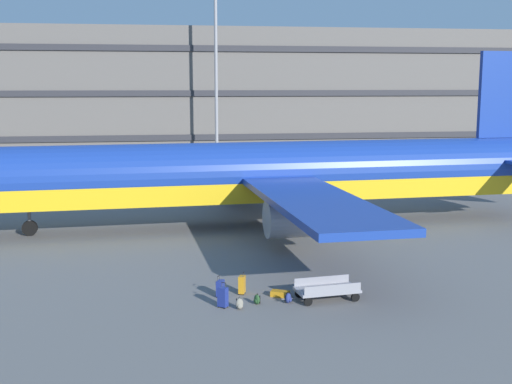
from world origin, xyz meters
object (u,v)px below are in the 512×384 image
at_px(suitcase_orange, 223,297).
at_px(baggage_cart, 327,290).
at_px(backpack_laid_flat, 240,304).
at_px(backpack_navy, 288,298).
at_px(suitcase_purple, 280,294).
at_px(backpack_red, 257,300).
at_px(suitcase_upright, 220,288).
at_px(suitcase_small, 242,284).
at_px(airliner, 262,175).

xyz_separation_m(suitcase_orange, baggage_cart, (4.40, 0.36, -0.02)).
xyz_separation_m(backpack_laid_flat, backpack_navy, (2.09, 0.49, -0.02)).
relative_size(suitcase_purple, backpack_red, 1.87).
bearing_deg(suitcase_upright, backpack_navy, -24.69).
height_order(backpack_laid_flat, baggage_cart, baggage_cart).
bearing_deg(backpack_red, suitcase_small, 106.53).
bearing_deg(suitcase_orange, backpack_laid_flat, -27.77).
bearing_deg(suitcase_purple, backpack_laid_flat, -144.01).
bearing_deg(suitcase_purple, suitcase_small, 159.86).
relative_size(suitcase_orange, backpack_red, 2.22).
bearing_deg(backpack_navy, airliner, 84.90).
bearing_deg(suitcase_upright, suitcase_orange, -91.38).
height_order(suitcase_purple, backpack_red, backpack_red).
bearing_deg(baggage_cart, suitcase_orange, -175.29).
height_order(suitcase_upright, backpack_laid_flat, suitcase_upright).
xyz_separation_m(airliner, backpack_laid_flat, (-3.45, -15.76, -3.01)).
xyz_separation_m(backpack_red, baggage_cart, (2.99, 0.17, 0.23)).
distance_m(suitcase_purple, backpack_red, 1.43).
relative_size(suitcase_small, backpack_red, 2.08).
height_order(suitcase_orange, suitcase_upright, suitcase_orange).
bearing_deg(suitcase_upright, suitcase_purple, -7.70).
xyz_separation_m(backpack_navy, baggage_cart, (1.68, 0.21, 0.22)).
height_order(airliner, baggage_cart, airliner).
relative_size(airliner, suitcase_small, 44.15).
relative_size(suitcase_purple, baggage_cart, 0.26).
bearing_deg(airliner, suitcase_orange, -104.83).
bearing_deg(suitcase_upright, backpack_laid_flat, -70.79).
bearing_deg(backpack_laid_flat, suitcase_upright, 109.21).
distance_m(suitcase_upright, backpack_red, 1.84).
bearing_deg(suitcase_small, backpack_laid_flat, -100.18).
height_order(airliner, suitcase_orange, airliner).
bearing_deg(backpack_red, airliner, 80.05).
xyz_separation_m(suitcase_orange, suitcase_purple, (2.54, 1.05, -0.32)).
relative_size(suitcase_orange, backpack_navy, 2.18).
relative_size(suitcase_orange, suitcase_upright, 1.13).
height_order(suitcase_orange, baggage_cart, suitcase_orange).
distance_m(backpack_red, backpack_laid_flat, 0.94).
bearing_deg(backpack_laid_flat, suitcase_orange, 152.23).
bearing_deg(suitcase_small, suitcase_orange, -121.28).
relative_size(airliner, baggage_cart, 12.65).
distance_m(suitcase_purple, backpack_navy, 0.92).
xyz_separation_m(suitcase_small, backpack_navy, (1.74, -1.47, -0.22)).
xyz_separation_m(airliner, suitcase_small, (-3.10, -13.81, -2.81)).
relative_size(suitcase_upright, backpack_laid_flat, 1.79).
xyz_separation_m(suitcase_purple, backpack_laid_flat, (-1.91, -1.39, 0.10)).
bearing_deg(suitcase_orange, backpack_navy, 3.27).
distance_m(suitcase_orange, baggage_cart, 4.42).
bearing_deg(airliner, suitcase_small, -102.65).
distance_m(suitcase_orange, suitcase_upright, 1.39).
height_order(suitcase_small, baggage_cart, suitcase_small).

